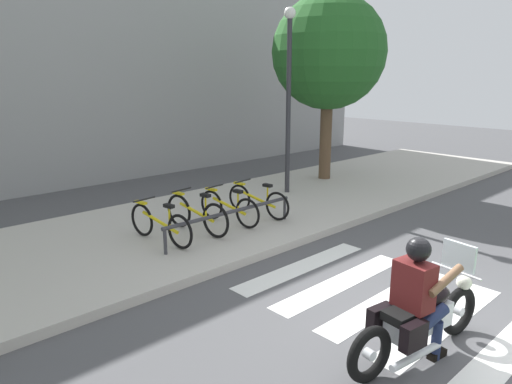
{
  "coord_description": "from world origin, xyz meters",
  "views": [
    {
      "loc": [
        -5.18,
        -2.27,
        3.05
      ],
      "look_at": [
        -0.23,
        3.05,
        1.23
      ],
      "focal_mm": 32.51,
      "sensor_mm": 36.0,
      "label": 1
    }
  ],
  "objects": [
    {
      "name": "ground_plane",
      "position": [
        0.0,
        0.0,
        0.0
      ],
      "size": [
        48.0,
        48.0,
        0.0
      ],
      "primitive_type": "plane",
      "color": "#4C4C4F"
    },
    {
      "name": "sidewalk",
      "position": [
        0.0,
        5.25,
        0.07
      ],
      "size": [
        24.0,
        4.4,
        0.15
      ],
      "primitive_type": "cube",
      "color": "#B7B2A8",
      "rests_on": "ground"
    },
    {
      "name": "crosswalk_stripe_1",
      "position": [
        0.21,
        -0.8,
        0.0
      ],
      "size": [
        2.8,
        0.4,
        0.01
      ],
      "primitive_type": "cube",
      "color": "white",
      "rests_on": "ground"
    },
    {
      "name": "crosswalk_stripe_2",
      "position": [
        0.21,
        0.0,
        0.0
      ],
      "size": [
        2.8,
        0.4,
        0.01
      ],
      "primitive_type": "cube",
      "color": "white",
      "rests_on": "ground"
    },
    {
      "name": "crosswalk_stripe_3",
      "position": [
        0.21,
        0.8,
        0.0
      ],
      "size": [
        2.8,
        0.4,
        0.01
      ],
      "primitive_type": "cube",
      "color": "white",
      "rests_on": "ground"
    },
    {
      "name": "crosswalk_stripe_4",
      "position": [
        0.21,
        1.6,
        0.0
      ],
      "size": [
        2.8,
        0.4,
        0.01
      ],
      "primitive_type": "cube",
      "color": "white",
      "rests_on": "ground"
    },
    {
      "name": "crosswalk_stripe_5",
      "position": [
        0.21,
        2.4,
        0.0
      ],
      "size": [
        2.8,
        0.4,
        0.01
      ],
      "primitive_type": "cube",
      "color": "white",
      "rests_on": "ground"
    },
    {
      "name": "motorcycle",
      "position": [
        -0.71,
        -0.13,
        0.45
      ],
      "size": [
        2.18,
        0.75,
        1.2
      ],
      "color": "black",
      "rests_on": "ground"
    },
    {
      "name": "rider",
      "position": [
        -0.79,
        -0.12,
        0.82
      ],
      "size": [
        0.68,
        0.6,
        1.43
      ],
      "color": "#591919",
      "rests_on": "ground"
    },
    {
      "name": "bicycle_0",
      "position": [
        -1.08,
        4.64,
        0.49
      ],
      "size": [
        0.48,
        1.66,
        0.75
      ],
      "color": "black",
      "rests_on": "sidewalk"
    },
    {
      "name": "bicycle_1",
      "position": [
        -0.29,
        4.64,
        0.51
      ],
      "size": [
        0.48,
        1.66,
        0.8
      ],
      "color": "black",
      "rests_on": "sidewalk"
    },
    {
      "name": "bicycle_2",
      "position": [
        0.51,
        4.64,
        0.49
      ],
      "size": [
        0.48,
        1.58,
        0.74
      ],
      "color": "black",
      "rests_on": "sidewalk"
    },
    {
      "name": "bicycle_3",
      "position": [
        1.3,
        4.64,
        0.49
      ],
      "size": [
        0.48,
        1.63,
        0.73
      ],
      "color": "black",
      "rests_on": "sidewalk"
    },
    {
      "name": "bike_rack",
      "position": [
        0.11,
        4.08,
        0.56
      ],
      "size": [
        2.99,
        0.07,
        0.49
      ],
      "color": "#333338",
      "rests_on": "sidewalk"
    },
    {
      "name": "street_lamp",
      "position": [
        3.29,
        5.65,
        2.78
      ],
      "size": [
        0.28,
        0.28,
        4.63
      ],
      "color": "#2D2D33",
      "rests_on": "ground"
    },
    {
      "name": "tree_near_rack",
      "position": [
        5.3,
        6.05,
        3.67
      ],
      "size": [
        3.13,
        3.13,
        5.26
      ],
      "color": "brown",
      "rests_on": "ground"
    },
    {
      "name": "building_backdrop",
      "position": [
        0.0,
        10.95,
        3.43
      ],
      "size": [
        24.0,
        1.2,
        6.86
      ],
      "primitive_type": "cube",
      "color": "#969696",
      "rests_on": "ground"
    }
  ]
}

